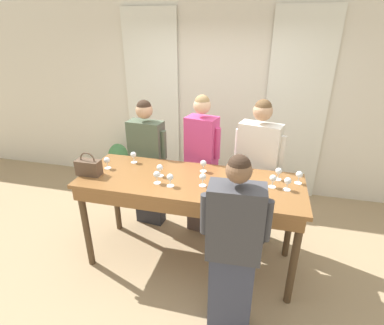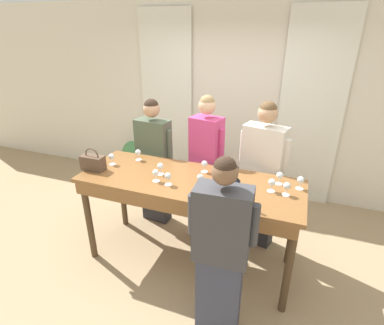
{
  "view_description": "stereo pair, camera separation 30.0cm",
  "coord_description": "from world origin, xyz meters",
  "views": [
    {
      "loc": [
        0.67,
        -2.58,
        2.41
      ],
      "look_at": [
        0.0,
        0.08,
        1.17
      ],
      "focal_mm": 28.0,
      "sensor_mm": 36.0,
      "label": 1
    },
    {
      "loc": [
        0.95,
        -2.49,
        2.41
      ],
      "look_at": [
        0.0,
        0.08,
        1.17
      ],
      "focal_mm": 28.0,
      "sensor_mm": 36.0,
      "label": 2
    }
  ],
  "objects": [
    {
      "name": "ground_plane",
      "position": [
        0.0,
        0.0,
        0.0
      ],
      "size": [
        18.0,
        18.0,
        0.0
      ],
      "primitive_type": "plane",
      "color": "tan"
    },
    {
      "name": "wall_back",
      "position": [
        0.0,
        1.89,
        1.4
      ],
      "size": [
        12.0,
        0.06,
        2.8
      ],
      "color": "silver",
      "rests_on": "ground_plane"
    },
    {
      "name": "curtain_panel_left",
      "position": [
        -1.08,
        1.83,
        1.34
      ],
      "size": [
        0.84,
        0.03,
        2.69
      ],
      "color": "white",
      "rests_on": "ground_plane"
    },
    {
      "name": "curtain_panel_right",
      "position": [
        1.08,
        1.83,
        1.34
      ],
      "size": [
        0.84,
        0.03,
        2.69
      ],
      "color": "white",
      "rests_on": "ground_plane"
    },
    {
      "name": "tasting_bar",
      "position": [
        0.0,
        -0.03,
        0.9
      ],
      "size": [
        2.25,
        0.82,
        1.02
      ],
      "color": "brown",
      "rests_on": "ground_plane"
    },
    {
      "name": "wine_bottle",
      "position": [
        0.53,
        -0.28,
        1.15
      ],
      "size": [
        0.07,
        0.07,
        0.34
      ],
      "color": "black",
      "rests_on": "tasting_bar"
    },
    {
      "name": "handbag",
      "position": [
        -1.04,
        -0.15,
        1.11
      ],
      "size": [
        0.25,
        0.12,
        0.25
      ],
      "color": "brown",
      "rests_on": "tasting_bar"
    },
    {
      "name": "wine_glass_front_left",
      "position": [
        -0.15,
        -0.18,
        1.11
      ],
      "size": [
        0.07,
        0.07,
        0.13
      ],
      "color": "white",
      "rests_on": "tasting_bar"
    },
    {
      "name": "wine_glass_front_mid",
      "position": [
        1.04,
        0.18,
        1.11
      ],
      "size": [
        0.07,
        0.07,
        0.13
      ],
      "color": "white",
      "rests_on": "tasting_bar"
    },
    {
      "name": "wine_glass_front_right",
      "position": [
        0.15,
        -0.1,
        1.11
      ],
      "size": [
        0.07,
        0.07,
        0.13
      ],
      "color": "white",
      "rests_on": "tasting_bar"
    },
    {
      "name": "wine_glass_center_left",
      "position": [
        0.8,
        0.04,
        1.11
      ],
      "size": [
        0.07,
        0.07,
        0.13
      ],
      "color": "white",
      "rests_on": "tasting_bar"
    },
    {
      "name": "wine_glass_center_mid",
      "position": [
        0.93,
        0.02,
        1.11
      ],
      "size": [
        0.07,
        0.07,
        0.13
      ],
      "color": "white",
      "rests_on": "tasting_bar"
    },
    {
      "name": "wine_glass_center_right",
      "position": [
        -0.29,
        -0.15,
        1.11
      ],
      "size": [
        0.07,
        0.07,
        0.13
      ],
      "color": "white",
      "rests_on": "tasting_bar"
    },
    {
      "name": "wine_glass_back_left",
      "position": [
        0.09,
        0.21,
        1.11
      ],
      "size": [
        0.07,
        0.07,
        0.13
      ],
      "color": "white",
      "rests_on": "tasting_bar"
    },
    {
      "name": "wine_glass_back_mid",
      "position": [
        -0.72,
        0.25,
        1.11
      ],
      "size": [
        0.07,
        0.07,
        0.13
      ],
      "color": "white",
      "rests_on": "tasting_bar"
    },
    {
      "name": "wine_glass_back_right",
      "position": [
        -0.93,
        0.04,
        1.11
      ],
      "size": [
        0.07,
        0.07,
        0.13
      ],
      "color": "white",
      "rests_on": "tasting_bar"
    },
    {
      "name": "wine_glass_near_host",
      "position": [
        0.85,
        0.21,
        1.11
      ],
      "size": [
        0.07,
        0.07,
        0.13
      ],
      "color": "white",
      "rests_on": "tasting_bar"
    },
    {
      "name": "wine_glass_by_bottle",
      "position": [
        -0.32,
        0.0,
        1.11
      ],
      "size": [
        0.07,
        0.07,
        0.13
      ],
      "color": "white",
      "rests_on": "tasting_bar"
    },
    {
      "name": "guest_olive_jacket",
      "position": [
        -0.7,
        0.6,
        0.86
      ],
      "size": [
        0.54,
        0.25,
        1.66
      ],
      "color": "#28282D",
      "rests_on": "ground_plane"
    },
    {
      "name": "guest_pink_top",
      "position": [
        -0.02,
        0.6,
        0.91
      ],
      "size": [
        0.46,
        0.3,
        1.75
      ],
      "color": "#473833",
      "rests_on": "ground_plane"
    },
    {
      "name": "guest_cream_sweater",
      "position": [
        0.64,
        0.6,
        0.9
      ],
      "size": [
        0.57,
        0.31,
        1.74
      ],
      "color": "#28282D",
      "rests_on": "ground_plane"
    },
    {
      "name": "host_pouring",
      "position": [
        0.53,
        -0.7,
        0.83
      ],
      "size": [
        0.53,
        0.25,
        1.63
      ],
      "color": "#383D51",
      "rests_on": "ground_plane"
    },
    {
      "name": "potted_plant",
      "position": [
        -1.61,
        1.52,
        0.4
      ],
      "size": [
        0.34,
        0.34,
        0.69
      ],
      "color": "#935B3D",
      "rests_on": "ground_plane"
    }
  ]
}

